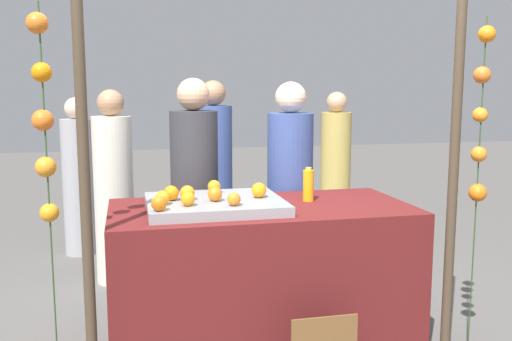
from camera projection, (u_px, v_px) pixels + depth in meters
stall_counter at (261, 277)px, 3.52m from camera, size 1.84×0.89×0.91m
orange_tray at (215, 204)px, 3.36m from camera, size 0.81×0.66×0.06m
orange_0 at (259, 190)px, 3.40m from camera, size 0.09×0.09×0.09m
orange_1 at (159, 203)px, 3.03m from camera, size 0.08×0.08×0.08m
orange_2 at (215, 194)px, 3.29m from camera, size 0.09×0.09×0.09m
orange_3 at (214, 186)px, 3.56m from camera, size 0.08×0.08×0.08m
orange_4 at (187, 193)px, 3.32m from camera, size 0.09×0.09×0.09m
orange_5 at (234, 199)px, 3.17m from camera, size 0.08×0.08×0.08m
orange_6 at (188, 199)px, 3.16m from camera, size 0.08×0.08×0.08m
orange_7 at (171, 193)px, 3.32m from camera, size 0.09×0.09×0.09m
orange_8 at (162, 198)px, 3.19m from camera, size 0.08×0.08×0.08m
juice_bottle at (308, 185)px, 3.60m from camera, size 0.07×0.07×0.22m
vendor_left at (195, 205)px, 4.06m from camera, size 0.34×0.34×1.70m
vendor_right at (290, 203)px, 4.18m from camera, size 0.34×0.34×1.68m
crowd_person_0 at (214, 179)px, 5.24m from camera, size 0.34×0.34×1.71m
crowd_person_1 at (288, 172)px, 6.19m from camera, size 0.31×0.31×1.53m
crowd_person_2 at (114, 194)px, 4.70m from camera, size 0.33×0.33×1.62m
crowd_person_3 at (335, 172)px, 6.01m from camera, size 0.32×0.32×1.60m
crowd_person_4 at (79, 182)px, 5.52m from camera, size 0.31×0.31×1.55m
canopy_post_left at (85, 195)px, 2.73m from camera, size 0.06×0.06×2.24m
canopy_post_right at (453, 180)px, 3.18m from camera, size 0.06×0.06×2.24m
garland_strand_left at (43, 119)px, 2.65m from camera, size 0.10×0.11×2.03m
garland_strand_right at (481, 121)px, 3.18m from camera, size 0.11×0.11×2.03m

